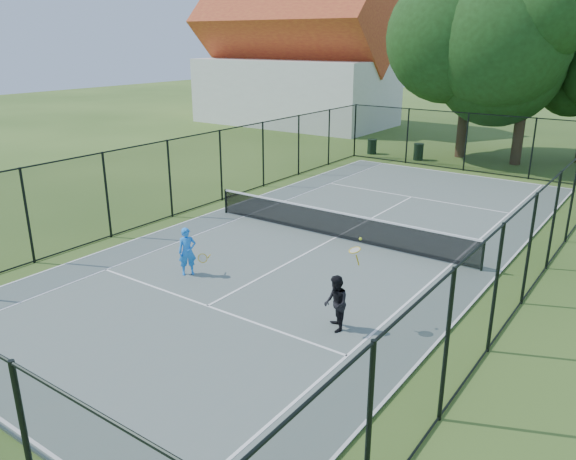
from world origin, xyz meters
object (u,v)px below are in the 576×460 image
Objects in this scene: trash_bin_right at (418,152)px; player_black at (336,303)px; tennis_net at (336,223)px; player_blue at (187,252)px; trash_bin_left at (372,146)px.

trash_bin_right is 0.43× the size of player_black.
tennis_net is 5.52m from player_blue.
player_black is (5.17, -0.35, -0.02)m from player_blue.
trash_bin_left is 21.87m from player_black.
player_black reaches higher than player_blue.
tennis_net reaches higher than trash_bin_right.
trash_bin_left is at bearing 101.98° from player_blue.
trash_bin_left is 0.40× the size of player_black.
trash_bin_right is 0.67× the size of player_blue.
tennis_net is 10.75× the size of trash_bin_right.
tennis_net is 4.67× the size of player_black.
player_blue is at bearing 176.17° from player_black.
player_blue is 5.18m from player_black.
player_blue reaches higher than trash_bin_left.
trash_bin_left is (-6.00, 14.25, -0.14)m from tennis_net.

